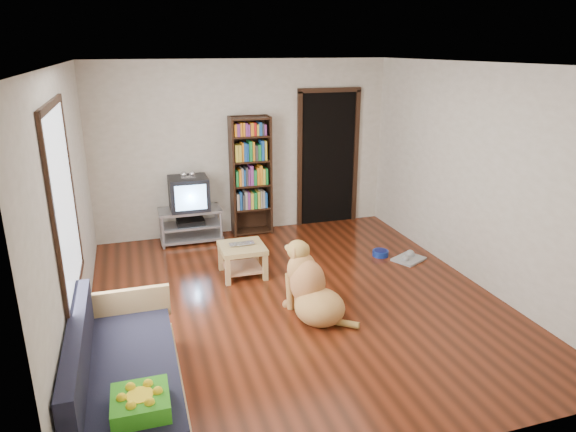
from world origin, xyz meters
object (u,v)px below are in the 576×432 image
object	(u,v)px
tv_stand	(191,224)
crt_tv	(189,193)
dog_bowl	(380,253)
laptop	(243,245)
bookshelf	(251,170)
green_cushion	(141,403)
coffee_table	(242,254)
grey_rag	(409,259)
sofa	(124,382)
dog	(311,290)

from	to	relation	value
tv_stand	crt_tv	size ratio (longest dim) A/B	1.55
dog_bowl	crt_tv	bearing A→B (deg)	150.19
laptop	bookshelf	world-z (taller)	bookshelf
green_cushion	coffee_table	xyz separation A→B (m)	(1.32, 2.83, -0.20)
green_cushion	dog_bowl	bearing A→B (deg)	41.72
grey_rag	tv_stand	world-z (taller)	tv_stand
tv_stand	coffee_table	size ratio (longest dim) A/B	1.64
tv_stand	sofa	size ratio (longest dim) A/B	0.50
crt_tv	dog	distance (m)	2.86
dog_bowl	coffee_table	distance (m)	1.97
grey_rag	bookshelf	bearing A→B (deg)	136.06
dog_bowl	coffee_table	bearing A→B (deg)	-178.94
grey_rag	coffee_table	size ratio (longest dim) A/B	0.73
coffee_table	tv_stand	bearing A→B (deg)	108.46
sofa	green_cushion	bearing A→B (deg)	-78.32
tv_stand	crt_tv	xyz separation A→B (m)	(0.00, 0.02, 0.47)
tv_stand	crt_tv	distance (m)	0.47
bookshelf	laptop	bearing A→B (deg)	-107.47
laptop	dog_bowl	bearing A→B (deg)	1.89
grey_rag	dog_bowl	bearing A→B (deg)	140.19
bookshelf	tv_stand	bearing A→B (deg)	-174.37
tv_stand	sofa	xyz separation A→B (m)	(-0.97, -3.63, -0.01)
dog	green_cushion	bearing A→B (deg)	-138.43
laptop	grey_rag	world-z (taller)	laptop
green_cushion	crt_tv	size ratio (longest dim) A/B	0.66
laptop	tv_stand	size ratio (longest dim) A/B	0.35
laptop	dog	bearing A→B (deg)	-68.55
bookshelf	dog	xyz separation A→B (m)	(-0.01, -2.73, -0.70)
dog_bowl	crt_tv	size ratio (longest dim) A/B	0.38
green_cushion	coffee_table	bearing A→B (deg)	65.56
green_cushion	laptop	bearing A→B (deg)	65.32
green_cushion	laptop	xyz separation A→B (m)	(1.32, 2.80, -0.07)
bookshelf	crt_tv	bearing A→B (deg)	-175.68
grey_rag	dog	xyz separation A→B (m)	(-1.78, -1.02, 0.29)
dog_bowl	dog	size ratio (longest dim) A/B	0.24
dog_bowl	coffee_table	size ratio (longest dim) A/B	0.40
coffee_table	laptop	bearing A→B (deg)	-90.00
sofa	coffee_table	world-z (taller)	sofa
crt_tv	coffee_table	bearing A→B (deg)	-71.80
tv_stand	sofa	bearing A→B (deg)	-105.02
green_cushion	dog	world-z (taller)	dog
tv_stand	bookshelf	xyz separation A→B (m)	(0.95, 0.09, 0.73)
grey_rag	green_cushion	bearing A→B (deg)	-143.86
green_cushion	tv_stand	distance (m)	4.32
crt_tv	sofa	size ratio (longest dim) A/B	0.32
crt_tv	coffee_table	world-z (taller)	crt_tv
green_cushion	sofa	size ratio (longest dim) A/B	0.21
dog	crt_tv	bearing A→B (deg)	109.52
grey_rag	bookshelf	distance (m)	2.66
green_cushion	crt_tv	bearing A→B (deg)	79.27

